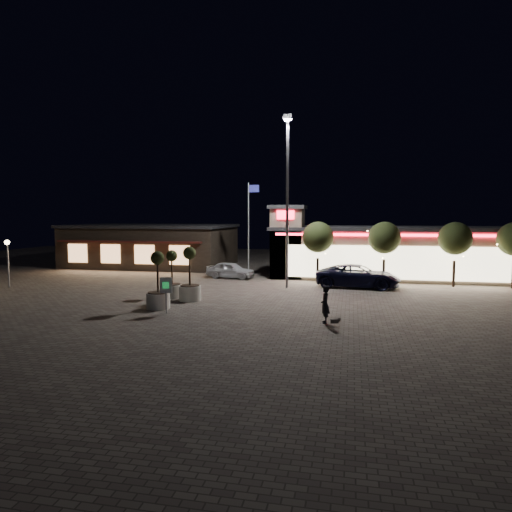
% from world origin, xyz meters
% --- Properties ---
extents(ground, '(90.00, 90.00, 0.00)m').
position_xyz_m(ground, '(0.00, 0.00, 0.00)').
color(ground, '#71675B').
rests_on(ground, ground).
extents(retail_building, '(20.40, 8.40, 6.10)m').
position_xyz_m(retail_building, '(9.51, 15.82, 2.21)').
color(retail_building, gray).
rests_on(retail_building, ground).
extents(restaurant_building, '(16.40, 11.00, 4.30)m').
position_xyz_m(restaurant_building, '(-14.00, 19.97, 2.16)').
color(restaurant_building, '#382D23').
rests_on(restaurant_building, ground).
extents(floodlight_pole, '(0.60, 0.40, 12.38)m').
position_xyz_m(floodlight_pole, '(2.00, 8.00, 7.02)').
color(floodlight_pole, gray).
rests_on(floodlight_pole, ground).
extents(flagpole, '(0.95, 0.10, 8.00)m').
position_xyz_m(flagpole, '(-1.90, 13.00, 4.74)').
color(flagpole, white).
rests_on(flagpole, ground).
extents(lamp_post_west, '(0.36, 0.36, 3.48)m').
position_xyz_m(lamp_post_west, '(-18.00, 4.00, 2.46)').
color(lamp_post_west, gray).
rests_on(lamp_post_west, ground).
extents(string_tree_a, '(2.42, 2.42, 4.79)m').
position_xyz_m(string_tree_a, '(4.00, 11.00, 3.56)').
color(string_tree_a, '#332319').
rests_on(string_tree_a, ground).
extents(string_tree_b, '(2.42, 2.42, 4.79)m').
position_xyz_m(string_tree_b, '(9.00, 11.00, 3.56)').
color(string_tree_b, '#332319').
rests_on(string_tree_b, ground).
extents(string_tree_c, '(2.42, 2.42, 4.79)m').
position_xyz_m(string_tree_c, '(14.00, 11.00, 3.56)').
color(string_tree_c, '#332319').
rests_on(string_tree_c, ground).
extents(pickup_truck, '(6.28, 3.33, 1.68)m').
position_xyz_m(pickup_truck, '(7.08, 9.24, 0.84)').
color(pickup_truck, black).
rests_on(pickup_truck, ground).
extents(white_sedan, '(4.23, 2.12, 1.38)m').
position_xyz_m(white_sedan, '(-3.34, 12.04, 0.69)').
color(white_sedan, silver).
rests_on(white_sedan, ground).
extents(pedestrian, '(0.57, 0.75, 1.85)m').
position_xyz_m(pedestrian, '(5.37, -2.49, 0.92)').
color(pedestrian, black).
rests_on(pedestrian, ground).
extents(dog, '(0.49, 0.25, 0.26)m').
position_xyz_m(dog, '(5.92, -2.98, 0.26)').
color(dog, '#59514C').
rests_on(dog, ground).
extents(planter_left, '(1.24, 1.24, 3.06)m').
position_xyz_m(planter_left, '(-4.64, 2.50, 0.94)').
color(planter_left, silver).
rests_on(planter_left, ground).
extents(planter_mid, '(1.33, 1.33, 3.26)m').
position_xyz_m(planter_mid, '(-4.10, -0.88, 1.01)').
color(planter_mid, silver).
rests_on(planter_mid, ground).
extents(planter_right, '(1.37, 1.37, 3.36)m').
position_xyz_m(planter_right, '(-3.17, 1.78, 1.04)').
color(planter_right, silver).
rests_on(planter_right, ground).
extents(valet_sign, '(0.64, 0.18, 1.96)m').
position_xyz_m(valet_sign, '(-3.11, -2.04, 1.37)').
color(valet_sign, gray).
rests_on(valet_sign, ground).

